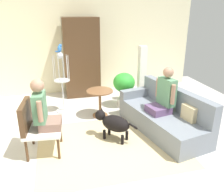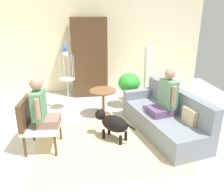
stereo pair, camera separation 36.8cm
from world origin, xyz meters
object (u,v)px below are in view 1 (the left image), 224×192
(bird_cage_stand, at_px, (62,85))
(column_lamp, at_px, (142,75))
(armchair, at_px, (35,124))
(armoire_cabinet, at_px, (81,58))
(round_end_table, at_px, (100,99))
(potted_plant, at_px, (124,85))
(person_on_armchair, at_px, (43,109))
(couch, at_px, (163,116))
(dog, at_px, (114,123))
(parrot, at_px, (60,48))
(person_on_couch, at_px, (164,95))

(bird_cage_stand, relative_size, column_lamp, 0.97)
(armchair, relative_size, armoire_cabinet, 0.44)
(column_lamp, bearing_deg, round_end_table, -153.65)
(potted_plant, xyz_separation_m, armoire_cabinet, (-0.90, 1.10, 0.52))
(person_on_armchair, relative_size, potted_plant, 0.99)
(person_on_armchair, relative_size, armoire_cabinet, 0.40)
(bird_cage_stand, relative_size, armoire_cabinet, 0.67)
(armchair, bearing_deg, person_on_armchair, -5.89)
(couch, relative_size, potted_plant, 2.53)
(couch, bearing_deg, armoire_cabinet, 118.24)
(round_end_table, xyz_separation_m, dog, (0.05, -1.06, -0.08))
(person_on_armchair, bearing_deg, armoire_cabinet, 70.02)
(round_end_table, distance_m, dog, 1.06)
(armoire_cabinet, bearing_deg, round_end_table, -82.68)
(round_end_table, bearing_deg, person_on_armchair, -135.36)
(bird_cage_stand, bearing_deg, round_end_table, -30.50)
(parrot, distance_m, potted_plant, 1.78)
(parrot, bearing_deg, dog, -61.10)
(potted_plant, height_order, armoire_cabinet, armoire_cabinet)
(column_lamp, bearing_deg, person_on_couch, -94.80)
(bird_cage_stand, bearing_deg, person_on_armchair, -103.30)
(bird_cage_stand, bearing_deg, couch, -36.00)
(bird_cage_stand, relative_size, parrot, 7.93)
(person_on_couch, xyz_separation_m, column_lamp, (0.13, 1.57, -0.04))
(armoire_cabinet, bearing_deg, person_on_armchair, -109.98)
(column_lamp, relative_size, armoire_cabinet, 0.69)
(dog, xyz_separation_m, bird_cage_stand, (-0.84, 1.53, 0.32))
(bird_cage_stand, distance_m, column_lamp, 2.02)
(parrot, xyz_separation_m, column_lamp, (2.01, 0.14, -0.78))
(bird_cage_stand, bearing_deg, armchair, -108.33)
(person_on_armchair, height_order, parrot, parrot)
(person_on_couch, distance_m, person_on_armchair, 2.28)
(column_lamp, bearing_deg, armchair, -145.47)
(armchair, relative_size, person_on_armchair, 1.08)
(person_on_armchair, height_order, bird_cage_stand, bird_cage_stand)
(round_end_table, height_order, column_lamp, column_lamp)
(dog, xyz_separation_m, column_lamp, (1.17, 1.66, 0.39))
(potted_plant, bearing_deg, parrot, 178.95)
(couch, distance_m, armchair, 2.48)
(person_on_couch, bearing_deg, dog, -174.86)
(armchair, distance_m, bird_cage_stand, 1.71)
(person_on_couch, distance_m, parrot, 2.48)
(person_on_armchair, xyz_separation_m, bird_cage_stand, (0.39, 1.64, -0.15))
(couch, bearing_deg, round_end_table, 140.53)
(armchair, xyz_separation_m, person_on_couch, (2.42, 0.19, 0.23))
(person_on_couch, height_order, person_on_armchair, same)
(round_end_table, relative_size, dog, 0.92)
(parrot, relative_size, armoire_cabinet, 0.08)
(column_lamp, bearing_deg, parrot, -176.15)
(dog, height_order, armoire_cabinet, armoire_cabinet)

